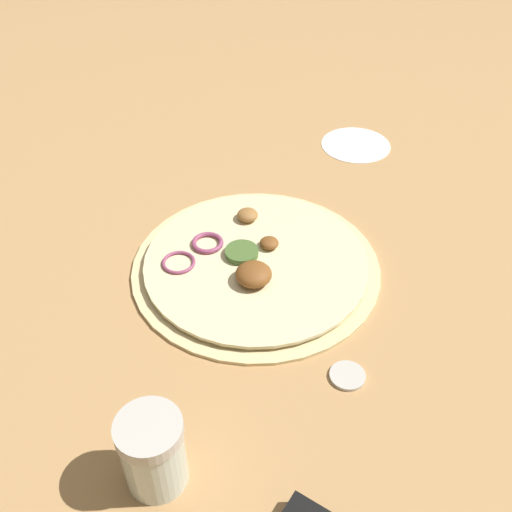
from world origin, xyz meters
name	(u,v)px	position (x,y,z in m)	size (l,w,h in m)	color
ground_plane	(256,268)	(0.00, 0.00, 0.00)	(3.00, 3.00, 0.00)	tan
pizza	(255,264)	(0.00, 0.00, 0.01)	(0.28, 0.28, 0.03)	beige
spice_jar	(153,452)	(-0.16, -0.21, 0.04)	(0.05, 0.05, 0.07)	silver
loose_cap	(348,375)	(0.03, -0.17, 0.00)	(0.03, 0.03, 0.01)	beige
flour_patch	(356,145)	(0.22, 0.20, 0.00)	(0.10, 0.10, 0.00)	white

